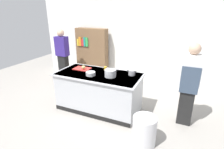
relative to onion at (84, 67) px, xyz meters
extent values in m
plane|color=#9E9991|center=(0.45, -0.08, -0.97)|extent=(10.00, 10.00, 0.00)
cube|color=white|center=(0.45, 2.02, 0.53)|extent=(6.40, 0.12, 3.00)
cube|color=#B7BABF|center=(0.45, -0.08, -0.52)|extent=(1.90, 0.90, 0.90)
cube|color=#B7BABF|center=(0.45, -0.08, -0.08)|extent=(1.98, 0.98, 0.03)
cube|color=black|center=(0.45, -0.54, -0.92)|extent=(1.90, 0.01, 0.10)
cube|color=red|center=(-0.07, 0.05, -0.06)|extent=(0.40, 0.28, 0.02)
sphere|color=tan|center=(0.00, 0.00, 0.00)|extent=(0.10, 0.10, 0.10)
cylinder|color=#B7BABF|center=(0.78, -0.14, 0.01)|extent=(0.25, 0.25, 0.16)
cube|color=black|center=(0.64, -0.14, 0.07)|extent=(0.04, 0.02, 0.01)
cube|color=black|center=(0.92, -0.14, 0.07)|extent=(0.04, 0.02, 0.01)
cylinder|color=#99999E|center=(1.18, 0.14, -0.01)|extent=(0.15, 0.15, 0.12)
cube|color=black|center=(1.09, 0.14, 0.03)|extent=(0.04, 0.02, 0.01)
cube|color=black|center=(1.27, 0.14, 0.03)|extent=(0.04, 0.02, 0.01)
cylinder|color=#B7BABF|center=(0.34, -0.25, -0.03)|extent=(0.21, 0.21, 0.08)
cylinder|color=yellow|center=(0.50, 0.17, -0.02)|extent=(0.07, 0.07, 0.10)
cylinder|color=silver|center=(1.75, -0.85, -0.69)|extent=(0.42, 0.42, 0.55)
cube|color=black|center=(2.38, 0.11, -0.52)|extent=(0.28, 0.20, 0.90)
cube|color=silver|center=(2.38, 0.11, 0.23)|extent=(0.38, 0.24, 0.60)
sphere|color=#D3AA8C|center=(2.38, 0.11, 0.64)|extent=(0.22, 0.22, 0.22)
cube|color=#38475B|center=(2.38, -0.01, 0.05)|extent=(0.34, 0.02, 0.54)
cube|color=black|center=(-1.38, 0.95, -0.52)|extent=(0.28, 0.20, 0.90)
cube|color=navy|center=(-1.38, 0.95, 0.23)|extent=(0.38, 0.24, 0.60)
sphere|color=#D3AA8C|center=(-1.38, 0.95, 0.64)|extent=(0.22, 0.22, 0.22)
cube|color=brown|center=(-0.74, 1.72, -0.12)|extent=(1.10, 0.28, 1.70)
cube|color=yellow|center=(-1.18, 1.56, 0.26)|extent=(0.06, 0.03, 0.23)
cube|color=orange|center=(-1.10, 1.56, 0.30)|extent=(0.08, 0.03, 0.30)
cube|color=red|center=(-1.00, 1.56, 0.26)|extent=(0.08, 0.03, 0.22)
cube|color=teal|center=(-0.92, 1.56, 0.30)|extent=(0.05, 0.03, 0.30)
cube|color=green|center=(-0.84, 1.56, 0.30)|extent=(0.09, 0.03, 0.29)
camera|label=1|loc=(2.26, -3.44, 1.34)|focal=28.30mm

